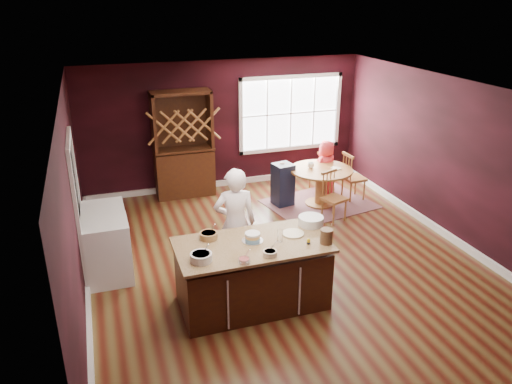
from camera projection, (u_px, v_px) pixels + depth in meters
room_shell at (285, 181)px, 7.45m from camera, size 7.00×7.00×7.00m
window at (290, 113)px, 10.88m from camera, size 2.36×0.10×1.66m
doorway at (79, 211)px, 7.22m from camera, size 0.08×1.26×2.13m
kitchen_island at (252, 275)px, 6.69m from camera, size 2.00×1.05×0.92m
dining_table at (321, 179)px, 9.83m from camera, size 1.23×1.23×0.75m
baker at (235, 224)px, 7.23m from camera, size 0.67×0.49×1.70m
layer_cake at (253, 237)px, 6.56m from camera, size 0.29×0.29×0.12m
bowl_blue at (201, 257)px, 6.07m from camera, size 0.27×0.27×0.10m
bowl_yellow at (209, 236)px, 6.62m from camera, size 0.24×0.24×0.09m
bowl_pink at (244, 260)px, 6.05m from camera, size 0.15×0.15×0.06m
bowl_olive at (270, 253)px, 6.21m from camera, size 0.18×0.18×0.07m
drinking_glass at (280, 236)px, 6.54m from camera, size 0.08×0.08×0.16m
dinner_plate at (293, 234)px, 6.76m from camera, size 0.30×0.30×0.02m
white_tub at (311, 221)px, 7.02m from camera, size 0.36×0.36×0.12m
stoneware_crock at (326, 236)px, 6.49m from camera, size 0.17×0.17×0.20m
toy_figurine at (309, 241)px, 6.48m from camera, size 0.05×0.05×0.08m
rug at (319, 204)px, 10.03m from camera, size 2.25×1.89×0.01m
chair_east at (354, 176)px, 10.11m from camera, size 0.42×0.44×1.00m
chair_south at (334, 196)px, 9.17m from camera, size 0.50×0.49×0.94m
chair_north at (320, 169)px, 10.64m from camera, size 0.43×0.42×0.92m
seated_woman at (326, 168)px, 10.29m from camera, size 0.68×0.60×1.17m
high_chair at (283, 184)px, 9.86m from camera, size 0.42×0.42×0.89m
toddler at (279, 164)px, 9.81m from camera, size 0.18×0.14×0.26m
table_plate at (336, 168)px, 9.76m from camera, size 0.21×0.21×0.02m
table_cup at (311, 165)px, 9.79m from camera, size 0.17×0.17×0.10m
hutch at (183, 145)px, 10.10m from camera, size 1.19×0.50×2.18m
washer at (108, 251)px, 7.25m from camera, size 0.65×0.63×0.94m
dryer at (105, 233)px, 7.81m from camera, size 0.64×0.62×0.92m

